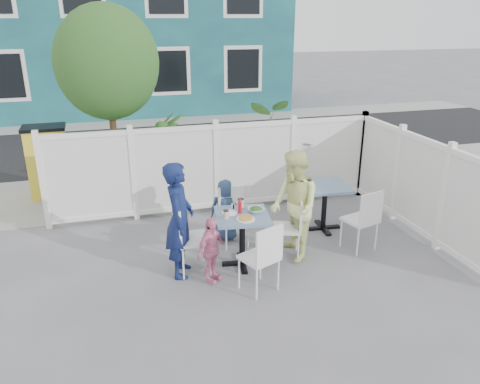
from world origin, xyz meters
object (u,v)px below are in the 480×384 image
object	(u,v)px
man	(179,220)
boy	(225,210)
utility_cabinet	(48,163)
chair_right	(292,223)
chair_back	(233,212)
toddler	(211,250)
chair_left	(186,233)
woman	(294,206)
chair_near	(263,254)
spare_table	(325,195)
main_table	(242,226)

from	to	relation	value
man	boy	distance (m)	1.27
utility_cabinet	boy	xyz separation A→B (m)	(2.84, -2.78, -0.18)
chair_right	chair_back	xyz separation A→B (m)	(-0.71, 0.68, -0.02)
man	toddler	xyz separation A→B (m)	(0.35, -0.31, -0.34)
chair_left	man	size ratio (longest dim) A/B	0.63
chair_back	woman	distance (m)	1.05
chair_right	chair_near	distance (m)	1.08
chair_left	chair_right	world-z (taller)	chair_left
utility_cabinet	spare_table	bearing A→B (deg)	-34.17
chair_left	woman	xyz separation A→B (m)	(1.56, 0.01, 0.22)
chair_left	chair_back	distance (m)	1.12
toddler	chair_near	bearing A→B (deg)	-78.23
chair_near	man	size ratio (longest dim) A/B	0.59
chair_right	man	size ratio (longest dim) A/B	0.57
boy	utility_cabinet	bearing A→B (deg)	-24.30
chair_left	boy	size ratio (longest dim) A/B	1.03
utility_cabinet	woman	bearing A→B (deg)	-46.60
main_table	chair_near	world-z (taller)	chair_near
man	toddler	bearing A→B (deg)	-116.72
main_table	chair_left	bearing A→B (deg)	179.50
utility_cabinet	chair_right	distance (m)	5.13
spare_table	boy	bearing A→B (deg)	176.29
chair_right	boy	distance (m)	1.16
utility_cabinet	chair_right	bearing A→B (deg)	-46.33
man	utility_cabinet	bearing A→B (deg)	42.84
chair_back	boy	bearing A→B (deg)	-63.08
utility_cabinet	woman	distance (m)	5.15
utility_cabinet	chair_left	size ratio (longest dim) A/B	1.33
chair_left	chair_right	bearing A→B (deg)	88.31
utility_cabinet	man	world-z (taller)	man
chair_near	boy	size ratio (longest dim) A/B	0.96
chair_back	spare_table	bearing A→B (deg)	-178.90
spare_table	boy	size ratio (longest dim) A/B	0.81
main_table	chair_near	xyz separation A→B (m)	(0.06, -0.76, -0.05)
chair_left	chair_back	size ratio (longest dim) A/B	1.13
chair_left	chair_near	world-z (taller)	chair_left
woman	boy	bearing A→B (deg)	-138.86
chair_left	chair_back	xyz separation A→B (m)	(0.85, 0.72, -0.07)
utility_cabinet	chair_left	distance (m)	4.20
utility_cabinet	man	distance (m)	4.17
chair_right	toddler	world-z (taller)	chair_right
chair_near	woman	bearing A→B (deg)	24.04
utility_cabinet	man	bearing A→B (deg)	-63.02
chair_near	toddler	bearing A→B (deg)	119.10
chair_back	toddler	xyz separation A→B (m)	(-0.58, -1.04, -0.06)
main_table	toddler	bearing A→B (deg)	-148.96
main_table	woman	bearing A→B (deg)	1.07
chair_right	utility_cabinet	bearing A→B (deg)	64.27
utility_cabinet	boy	world-z (taller)	utility_cabinet
spare_table	chair_right	size ratio (longest dim) A/B	0.87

